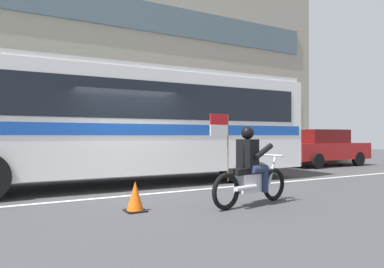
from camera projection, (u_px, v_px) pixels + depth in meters
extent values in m
plane|color=#3D3D3F|center=(128.00, 191.00, 8.47)|extent=(60.00, 60.00, 0.00)
cube|color=gray|center=(85.00, 170.00, 12.93)|extent=(28.00, 3.80, 0.15)
cube|color=silver|center=(136.00, 195.00, 7.94)|extent=(26.60, 0.14, 0.01)
cube|color=gray|center=(74.00, 53.00, 14.97)|extent=(28.00, 0.80, 9.98)
cube|color=#4C606B|center=(76.00, 86.00, 14.57)|extent=(25.76, 0.10, 1.40)
cube|color=#4C606B|center=(76.00, 4.00, 14.59)|extent=(25.76, 0.10, 1.40)
cube|color=white|center=(125.00, 123.00, 9.67)|extent=(10.91, 2.84, 2.70)
cube|color=black|center=(125.00, 104.00, 9.68)|extent=(10.04, 2.86, 0.96)
cube|color=#194CB2|center=(125.00, 130.00, 9.67)|extent=(10.69, 2.87, 0.28)
cube|color=silver|center=(125.00, 73.00, 9.68)|extent=(10.69, 2.71, 0.16)
cylinder|color=black|center=(236.00, 165.00, 10.08)|extent=(1.04, 0.30, 1.04)
torus|color=black|center=(274.00, 184.00, 7.29)|extent=(0.69, 0.22, 0.69)
torus|color=black|center=(226.00, 191.00, 6.36)|extent=(0.69, 0.22, 0.69)
cube|color=silver|center=(250.00, 183.00, 6.79)|extent=(0.68, 0.40, 0.36)
ellipsoid|color=#59565B|center=(258.00, 168.00, 6.96)|extent=(0.53, 0.37, 0.24)
cube|color=black|center=(243.00, 171.00, 6.67)|extent=(0.60, 0.36, 0.12)
cylinder|color=silver|center=(272.00, 170.00, 7.25)|extent=(0.28, 0.11, 0.58)
cylinder|color=silver|center=(270.00, 155.00, 7.20)|extent=(0.16, 0.64, 0.04)
cylinder|color=silver|center=(246.00, 188.00, 6.48)|extent=(0.56, 0.19, 0.09)
cube|color=black|center=(247.00, 154.00, 6.75)|extent=(0.34, 0.41, 0.56)
sphere|color=black|center=(247.00, 133.00, 6.75)|extent=(0.26, 0.26, 0.26)
cylinder|color=#232D4C|center=(245.00, 168.00, 6.98)|extent=(0.44, 0.23, 0.15)
cylinder|color=#232D4C|center=(251.00, 179.00, 7.09)|extent=(0.13, 0.13, 0.46)
cylinder|color=#232D4C|center=(259.00, 169.00, 6.70)|extent=(0.44, 0.23, 0.15)
cylinder|color=#232D4C|center=(265.00, 181.00, 6.82)|extent=(0.13, 0.13, 0.46)
cylinder|color=black|center=(248.00, 151.00, 7.06)|extent=(0.53, 0.21, 0.32)
cylinder|color=black|center=(263.00, 151.00, 6.75)|extent=(0.53, 0.21, 0.32)
cylinder|color=olive|center=(228.00, 148.00, 6.39)|extent=(0.02, 0.02, 1.25)
cube|color=red|center=(219.00, 119.00, 6.25)|extent=(0.44, 0.10, 0.20)
cube|color=white|center=(219.00, 130.00, 6.25)|extent=(0.44, 0.10, 0.20)
cube|color=maroon|center=(322.00, 151.00, 15.59)|extent=(4.32, 1.94, 0.72)
cube|color=#560E0E|center=(319.00, 136.00, 15.49)|extent=(2.27, 1.66, 0.60)
cylinder|color=black|center=(358.00, 159.00, 15.48)|extent=(0.64, 0.22, 0.64)
cylinder|color=black|center=(317.00, 161.00, 14.20)|extent=(0.64, 0.22, 0.64)
cylinder|color=red|center=(82.00, 163.00, 11.73)|extent=(0.22, 0.22, 0.58)
sphere|color=red|center=(82.00, 152.00, 11.73)|extent=(0.20, 0.20, 0.20)
cylinder|color=red|center=(82.00, 162.00, 11.61)|extent=(0.09, 0.10, 0.09)
cone|color=#EA590F|center=(135.00, 196.00, 6.24)|extent=(0.32, 0.32, 0.55)
cube|color=black|center=(135.00, 211.00, 6.23)|extent=(0.36, 0.36, 0.03)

